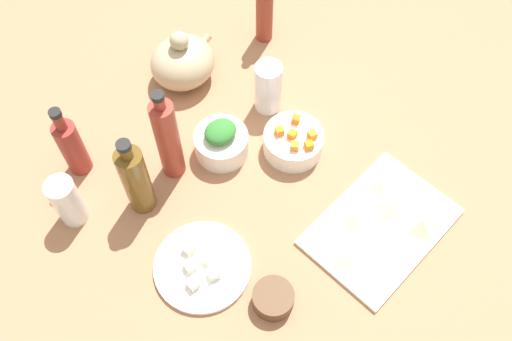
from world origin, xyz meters
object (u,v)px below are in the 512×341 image
(bottle_2, at_px, (168,139))
(drinking_glass_1, at_px, (67,201))
(bowl_small_side, at_px, (273,298))
(plate_tofu, at_px, (202,267))
(teapot, at_px, (183,62))
(bottle_0, at_px, (264,10))
(bottle_1, at_px, (136,179))
(bottle_3, at_px, (72,146))
(cutting_board, at_px, (380,227))
(drinking_glass_0, at_px, (268,87))
(bowl_carrots, at_px, (292,141))
(bowl_greens, at_px, (221,144))

(bottle_2, distance_m, drinking_glass_1, 0.25)
(bowl_small_side, bearing_deg, plate_tofu, 107.21)
(teapot, height_order, bottle_0, bottle_0)
(plate_tofu, relative_size, drinking_glass_1, 1.53)
(bottle_1, bearing_deg, bottle_3, 102.32)
(cutting_board, height_order, drinking_glass_0, drinking_glass_0)
(cutting_board, xyz_separation_m, bowl_small_side, (-0.28, 0.06, 0.02))
(bowl_carrots, relative_size, bottle_2, 0.51)
(cutting_board, height_order, drinking_glass_1, drinking_glass_1)
(bottle_0, relative_size, bottle_3, 1.10)
(bowl_carrots, bearing_deg, cutting_board, -94.40)
(bowl_greens, height_order, bowl_carrots, bowl_greens)
(bowl_small_side, bearing_deg, bowl_carrots, 36.19)
(bowl_small_side, xyz_separation_m, drinking_glass_0, (0.36, 0.35, 0.05))
(bowl_small_side, relative_size, drinking_glass_0, 0.61)
(bottle_3, bearing_deg, bottle_1, -77.68)
(bottle_0, distance_m, drinking_glass_0, 0.23)
(bowl_greens, relative_size, bottle_2, 0.46)
(bowl_carrots, bearing_deg, bowl_greens, 137.04)
(bottle_0, xyz_separation_m, bottle_2, (-0.45, -0.14, 0.03))
(bowl_carrots, distance_m, bowl_small_side, 0.38)
(bottle_0, bearing_deg, bottle_2, -163.10)
(drinking_glass_0, bearing_deg, bowl_carrots, -112.78)
(bowl_greens, xyz_separation_m, bottle_0, (0.34, 0.18, 0.07))
(teapot, bearing_deg, bottle_1, -147.12)
(bottle_0, relative_size, bottle_1, 0.99)
(drinking_glass_0, bearing_deg, cutting_board, -100.45)
(bowl_small_side, bearing_deg, teapot, 63.86)
(bowl_greens, height_order, drinking_glass_0, drinking_glass_0)
(bowl_small_side, relative_size, bottle_3, 0.40)
(bottle_2, bearing_deg, bowl_carrots, -34.36)
(bottle_1, bearing_deg, bowl_carrots, -22.67)
(bowl_carrots, height_order, bottle_0, bottle_0)
(plate_tofu, distance_m, drinking_glass_1, 0.32)
(bowl_carrots, bearing_deg, bottle_3, 139.80)
(drinking_glass_0, bearing_deg, bowl_greens, -174.97)
(bowl_small_side, relative_size, bottle_1, 0.36)
(plate_tofu, bearing_deg, bowl_small_side, -72.79)
(plate_tofu, relative_size, bowl_small_side, 2.41)
(bowl_carrots, xyz_separation_m, drinking_glass_0, (0.05, 0.13, 0.04))
(bowl_carrots, relative_size, bowl_small_side, 1.65)
(bowl_greens, relative_size, bottle_3, 0.59)
(cutting_board, distance_m, bottle_1, 0.54)
(plate_tofu, relative_size, bottle_1, 0.87)
(bottle_1, bearing_deg, cutting_board, -53.07)
(cutting_board, bearing_deg, bottle_3, 120.70)
(drinking_glass_0, bearing_deg, bottle_3, 156.09)
(plate_tofu, distance_m, drinking_glass_0, 0.46)
(bowl_greens, relative_size, bottle_0, 0.54)
(bowl_greens, height_order, bowl_small_side, bowl_greens)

